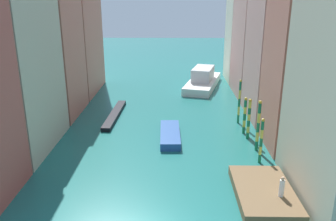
{
  "coord_description": "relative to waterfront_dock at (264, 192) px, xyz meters",
  "views": [
    {
      "loc": [
        1.34,
        -17.83,
        13.98
      ],
      "look_at": [
        0.66,
        19.52,
        1.5
      ],
      "focal_mm": 37.32,
      "sensor_mm": 36.0,
      "label": 1
    }
  ],
  "objects": [
    {
      "name": "building_left_1",
      "position": [
        -21.83,
        8.4,
        8.08
      ],
      "size": [
        7.74,
        10.5,
        16.87
      ],
      "color": "#BCB299",
      "rests_on": "ground"
    },
    {
      "name": "mooring_pole_2",
      "position": [
        0.98,
        10.79,
        1.8
      ],
      "size": [
        0.33,
        0.33,
        4.23
      ],
      "color": "#197247",
      "rests_on": "ground"
    },
    {
      "name": "building_left_3",
      "position": [
        -21.83,
        28.8,
        8.34
      ],
      "size": [
        7.74,
        11.71,
        17.38
      ],
      "color": "#C6705B",
      "rests_on": "ground"
    },
    {
      "name": "mooring_pole_0",
      "position": [
        0.97,
        5.45,
        1.73
      ],
      "size": [
        0.28,
        0.28,
        4.08
      ],
      "color": "#197247",
      "rests_on": "ground"
    },
    {
      "name": "building_right_3",
      "position": [
        6.12,
        27.65,
        7.16
      ],
      "size": [
        7.74,
        10.19,
        15.03
      ],
      "color": "tan",
      "rests_on": "ground"
    },
    {
      "name": "building_right_2",
      "position": [
        6.12,
        17.82,
        10.43
      ],
      "size": [
        7.74,
        9.03,
        21.56
      ],
      "color": "tan",
      "rests_on": "ground"
    },
    {
      "name": "mooring_pole_1",
      "position": [
        1.26,
        8.01,
        2.13
      ],
      "size": [
        0.32,
        0.32,
        4.88
      ],
      "color": "#197247",
      "rests_on": "ground"
    },
    {
      "name": "mooring_pole_4",
      "position": [
        0.8,
        15.35,
        2.21
      ],
      "size": [
        0.27,
        0.27,
        5.06
      ],
      "color": "#197247",
      "rests_on": "ground"
    },
    {
      "name": "waterfront_dock",
      "position": [
        0.0,
        0.0,
        0.0
      ],
      "size": [
        4.05,
        6.89,
        0.72
      ],
      "color": "brown",
      "rests_on": "ground"
    },
    {
      "name": "ground_plane",
      "position": [
        -7.86,
        20.14,
        -0.36
      ],
      "size": [
        154.0,
        154.0,
        0.0
      ],
      "primitive_type": "plane",
      "color": "#1E6B66"
    },
    {
      "name": "person_on_dock",
      "position": [
        0.91,
        -1.04,
        1.05
      ],
      "size": [
        0.36,
        0.36,
        1.49
      ],
      "color": "white",
      "rests_on": "waterfront_dock"
    },
    {
      "name": "building_right_4",
      "position": [
        6.12,
        36.57,
        8.35
      ],
      "size": [
        7.74,
        7.62,
        17.39
      ],
      "color": "beige",
      "rests_on": "ground"
    },
    {
      "name": "vaporetto_white",
      "position": [
        -2.01,
        31.58,
        0.76
      ],
      "size": [
        6.93,
        13.07,
        3.12
      ],
      "color": "white",
      "rests_on": "ground"
    },
    {
      "name": "motorboat_0",
      "position": [
        -6.91,
        10.8,
        0.01
      ],
      "size": [
        2.15,
        6.61,
        0.74
      ],
      "color": "#234C93",
      "rests_on": "ground"
    },
    {
      "name": "gondola_black",
      "position": [
        -13.65,
        17.29,
        -0.13
      ],
      "size": [
        1.36,
        10.2,
        0.46
      ],
      "color": "black",
      "rests_on": "ground"
    },
    {
      "name": "building_right_1",
      "position": [
        6.12,
        9.49,
        9.05
      ],
      "size": [
        7.74,
        7.21,
        18.8
      ],
      "color": "#C6705B",
      "rests_on": "ground"
    },
    {
      "name": "building_left_2",
      "position": [
        -21.83,
        18.37,
        7.48
      ],
      "size": [
        7.74,
        8.8,
        15.65
      ],
      "color": "#C6705B",
      "rests_on": "ground"
    },
    {
      "name": "mooring_pole_3",
      "position": [
        0.85,
        12.23,
        1.66
      ],
      "size": [
        0.33,
        0.33,
        3.93
      ],
      "color": "#197247",
      "rests_on": "ground"
    }
  ]
}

